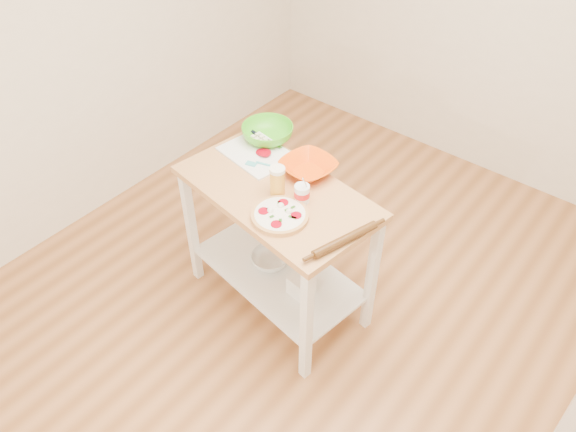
{
  "coord_description": "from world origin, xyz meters",
  "views": [
    {
      "loc": [
        1.13,
        -1.63,
        2.79
      ],
      "look_at": [
        -0.29,
        0.11,
        0.76
      ],
      "focal_mm": 35.0,
      "sensor_mm": 36.0,
      "label": 1
    }
  ],
  "objects_px": {
    "beer_pint": "(277,181)",
    "shelf_glass_bowl": "(270,260)",
    "knife": "(261,137)",
    "shelf_bin": "(301,285)",
    "orange_bowl": "(308,167)",
    "rolling_pin": "(345,240)",
    "spatula": "(258,164)",
    "cutting_board": "(257,153)",
    "yogurt_tub": "(302,193)",
    "prep_island": "(277,224)",
    "pizza": "(280,215)",
    "green_bowl": "(268,133)"
  },
  "relations": [
    {
      "from": "beer_pint",
      "to": "shelf_glass_bowl",
      "type": "bearing_deg",
      "value": 159.8
    },
    {
      "from": "knife",
      "to": "shelf_bin",
      "type": "height_order",
      "value": "knife"
    },
    {
      "from": "orange_bowl",
      "to": "rolling_pin",
      "type": "xyz_separation_m",
      "value": [
        0.47,
        -0.33,
        -0.01
      ]
    },
    {
      "from": "spatula",
      "to": "shelf_glass_bowl",
      "type": "xyz_separation_m",
      "value": [
        0.14,
        -0.08,
        -0.62
      ]
    },
    {
      "from": "shelf_bin",
      "to": "spatula",
      "type": "bearing_deg",
      "value": 162.02
    },
    {
      "from": "cutting_board",
      "to": "rolling_pin",
      "type": "relative_size",
      "value": 1.2
    },
    {
      "from": "yogurt_tub",
      "to": "shelf_bin",
      "type": "distance_m",
      "value": 0.63
    },
    {
      "from": "rolling_pin",
      "to": "shelf_glass_bowl",
      "type": "xyz_separation_m",
      "value": [
        -0.59,
        0.12,
        -0.62
      ]
    },
    {
      "from": "prep_island",
      "to": "knife",
      "type": "relative_size",
      "value": 4.34
    },
    {
      "from": "rolling_pin",
      "to": "orange_bowl",
      "type": "bearing_deg",
      "value": 145.32
    },
    {
      "from": "beer_pint",
      "to": "yogurt_tub",
      "type": "bearing_deg",
      "value": 13.38
    },
    {
      "from": "orange_bowl",
      "to": "shelf_glass_bowl",
      "type": "relative_size",
      "value": 1.24
    },
    {
      "from": "pizza",
      "to": "yogurt_tub",
      "type": "distance_m",
      "value": 0.17
    },
    {
      "from": "beer_pint",
      "to": "pizza",
      "type": "bearing_deg",
      "value": -46.6
    },
    {
      "from": "knife",
      "to": "beer_pint",
      "type": "distance_m",
      "value": 0.52
    },
    {
      "from": "shelf_glass_bowl",
      "to": "knife",
      "type": "bearing_deg",
      "value": 136.49
    },
    {
      "from": "green_bowl",
      "to": "shelf_bin",
      "type": "xyz_separation_m",
      "value": [
        0.55,
        -0.37,
        -0.63
      ]
    },
    {
      "from": "cutting_board",
      "to": "shelf_bin",
      "type": "height_order",
      "value": "cutting_board"
    },
    {
      "from": "cutting_board",
      "to": "orange_bowl",
      "type": "height_order",
      "value": "orange_bowl"
    },
    {
      "from": "orange_bowl",
      "to": "beer_pint",
      "type": "bearing_deg",
      "value": -93.58
    },
    {
      "from": "prep_island",
      "to": "beer_pint",
      "type": "distance_m",
      "value": 0.34
    },
    {
      "from": "beer_pint",
      "to": "shelf_glass_bowl",
      "type": "relative_size",
      "value": 0.71
    },
    {
      "from": "shelf_glass_bowl",
      "to": "rolling_pin",
      "type": "bearing_deg",
      "value": -11.5
    },
    {
      "from": "spatula",
      "to": "orange_bowl",
      "type": "height_order",
      "value": "orange_bowl"
    },
    {
      "from": "spatula",
      "to": "orange_bowl",
      "type": "bearing_deg",
      "value": 11.65
    },
    {
      "from": "orange_bowl",
      "to": "shelf_bin",
      "type": "xyz_separation_m",
      "value": [
        0.17,
        -0.27,
        -0.61
      ]
    },
    {
      "from": "rolling_pin",
      "to": "shelf_bin",
      "type": "xyz_separation_m",
      "value": [
        -0.3,
        0.06,
        -0.6
      ]
    },
    {
      "from": "shelf_bin",
      "to": "rolling_pin",
      "type": "bearing_deg",
      "value": -10.97
    },
    {
      "from": "beer_pint",
      "to": "shelf_bin",
      "type": "height_order",
      "value": "beer_pint"
    },
    {
      "from": "cutting_board",
      "to": "shelf_glass_bowl",
      "type": "height_order",
      "value": "cutting_board"
    },
    {
      "from": "rolling_pin",
      "to": "cutting_board",
      "type": "bearing_deg",
      "value": 160.69
    },
    {
      "from": "yogurt_tub",
      "to": "shelf_bin",
      "type": "bearing_deg",
      "value": -47.62
    },
    {
      "from": "green_bowl",
      "to": "yogurt_tub",
      "type": "bearing_deg",
      "value": -31.86
    },
    {
      "from": "spatula",
      "to": "shelf_glass_bowl",
      "type": "distance_m",
      "value": 0.64
    },
    {
      "from": "pizza",
      "to": "rolling_pin",
      "type": "bearing_deg",
      "value": 8.73
    },
    {
      "from": "cutting_board",
      "to": "yogurt_tub",
      "type": "height_order",
      "value": "yogurt_tub"
    },
    {
      "from": "prep_island",
      "to": "pizza",
      "type": "xyz_separation_m",
      "value": [
        0.16,
        -0.16,
        0.27
      ]
    },
    {
      "from": "prep_island",
      "to": "shelf_glass_bowl",
      "type": "relative_size",
      "value": 5.06
    },
    {
      "from": "orange_bowl",
      "to": "yogurt_tub",
      "type": "distance_m",
      "value": 0.24
    },
    {
      "from": "knife",
      "to": "green_bowl",
      "type": "bearing_deg",
      "value": 37.05
    },
    {
      "from": "knife",
      "to": "yogurt_tub",
      "type": "distance_m",
      "value": 0.61
    },
    {
      "from": "beer_pint",
      "to": "shelf_bin",
      "type": "relative_size",
      "value": 1.33
    },
    {
      "from": "beer_pint",
      "to": "shelf_glass_bowl",
      "type": "height_order",
      "value": "beer_pint"
    },
    {
      "from": "cutting_board",
      "to": "knife",
      "type": "height_order",
      "value": "cutting_board"
    },
    {
      "from": "green_bowl",
      "to": "rolling_pin",
      "type": "xyz_separation_m",
      "value": [
        0.85,
        -0.43,
        -0.03
      ]
    },
    {
      "from": "prep_island",
      "to": "orange_bowl",
      "type": "xyz_separation_m",
      "value": [
        0.04,
        0.22,
        0.29
      ]
    },
    {
      "from": "spatula",
      "to": "yogurt_tub",
      "type": "bearing_deg",
      "value": -28.22
    },
    {
      "from": "spatula",
      "to": "knife",
      "type": "relative_size",
      "value": 0.53
    },
    {
      "from": "prep_island",
      "to": "yogurt_tub",
      "type": "distance_m",
      "value": 0.34
    },
    {
      "from": "cutting_board",
      "to": "green_bowl",
      "type": "height_order",
      "value": "green_bowl"
    }
  ]
}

